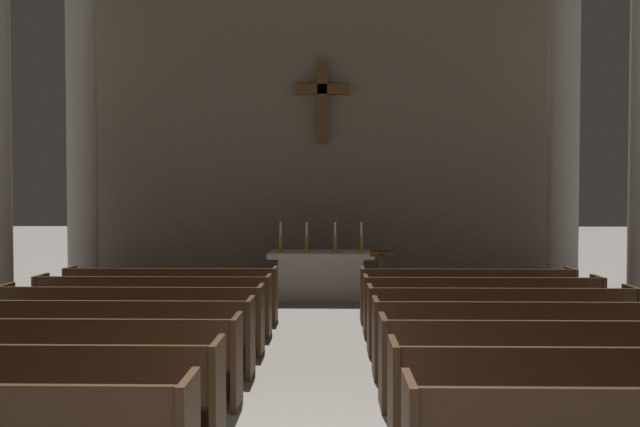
{
  "coord_description": "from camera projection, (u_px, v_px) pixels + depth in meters",
  "views": [
    {
      "loc": [
        0.23,
        -4.26,
        2.19
      ],
      "look_at": [
        0.0,
        7.85,
        1.84
      ],
      "focal_mm": 35.25,
      "sensor_mm": 36.0,
      "label": 1
    }
  ],
  "objects": [
    {
      "name": "pew_right_row_6",
      "position": [
        482.0,
        306.0,
        9.67
      ],
      "size": [
        3.63,
        0.5,
        0.95
      ],
      "color": "#422B19",
      "rests_on": "ground"
    },
    {
      "name": "pew_left_row_5",
      "position": [
        132.0,
        319.0,
        8.68
      ],
      "size": [
        3.63,
        0.5,
        0.95
      ],
      "color": "#422B19",
      "rests_on": "ground"
    },
    {
      "name": "pew_right_row_7",
      "position": [
        467.0,
        295.0,
        10.76
      ],
      "size": [
        3.63,
        0.5,
        0.95
      ],
      "color": "#422B19",
      "rests_on": "ground"
    },
    {
      "name": "column_left_third",
      "position": [
        82.0,
        127.0,
        13.43
      ],
      "size": [
        0.95,
        0.95,
        7.49
      ],
      "color": "#ADA89E",
      "rests_on": "ground"
    },
    {
      "name": "pew_right_row_2",
      "position": [
        605.0,
        397.0,
        5.31
      ],
      "size": [
        3.63,
        0.5,
        0.95
      ],
      "color": "#422B19",
      "rests_on": "ground"
    },
    {
      "name": "altar",
      "position": [
        321.0,
        274.0,
        13.22
      ],
      "size": [
        2.2,
        0.9,
        1.01
      ],
      "color": "#BCB7AD",
      "rests_on": "ground"
    },
    {
      "name": "candlestick_inner_right",
      "position": [
        335.0,
        242.0,
        13.19
      ],
      "size": [
        0.16,
        0.16,
        0.62
      ],
      "color": "#B79338",
      "rests_on": "altar"
    },
    {
      "name": "candlestick_inner_left",
      "position": [
        307.0,
        242.0,
        13.2
      ],
      "size": [
        0.16,
        0.16,
        0.62
      ],
      "color": "#B79338",
      "rests_on": "altar"
    },
    {
      "name": "candlestick_outer_left",
      "position": [
        281.0,
        242.0,
        13.21
      ],
      "size": [
        0.16,
        0.16,
        0.62
      ],
      "color": "#B79338",
      "rests_on": "altar"
    },
    {
      "name": "pew_left_row_3",
      "position": [
        65.0,
        361.0,
        6.5
      ],
      "size": [
        3.63,
        0.5,
        0.95
      ],
      "color": "#422B19",
      "rests_on": "ground"
    },
    {
      "name": "apse_with_cross",
      "position": [
        322.0,
        120.0,
        15.15
      ],
      "size": [
        11.26,
        0.49,
        8.02
      ],
      "color": "#706656",
      "rests_on": "ground"
    },
    {
      "name": "pew_left_row_4",
      "position": [
        103.0,
        337.0,
        7.59
      ],
      "size": [
        3.63,
        0.5,
        0.95
      ],
      "color": "#422B19",
      "rests_on": "ground"
    },
    {
      "name": "pew_right_row_3",
      "position": [
        558.0,
        363.0,
        6.4
      ],
      "size": [
        3.63,
        0.5,
        0.95
      ],
      "color": "#422B19",
      "rests_on": "ground"
    },
    {
      "name": "column_right_third",
      "position": [
        564.0,
        126.0,
        13.24
      ],
      "size": [
        0.95,
        0.95,
        7.49
      ],
      "color": "#ADA89E",
      "rests_on": "ground"
    },
    {
      "name": "pew_left_row_6",
      "position": [
        154.0,
        305.0,
        9.77
      ],
      "size": [
        3.63,
        0.5,
        0.95
      ],
      "color": "#422B19",
      "rests_on": "ground"
    },
    {
      "name": "pew_left_row_2",
      "position": [
        11.0,
        394.0,
        5.41
      ],
      "size": [
        3.63,
        0.5,
        0.95
      ],
      "color": "#422B19",
      "rests_on": "ground"
    },
    {
      "name": "pew_left_row_7",
      "position": [
        172.0,
        294.0,
        10.86
      ],
      "size": [
        3.63,
        0.5,
        0.95
      ],
      "color": "#422B19",
      "rests_on": "ground"
    },
    {
      "name": "candlestick_outer_right",
      "position": [
        361.0,
        242.0,
        13.18
      ],
      "size": [
        0.16,
        0.16,
        0.62
      ],
      "color": "#B79338",
      "rests_on": "altar"
    },
    {
      "name": "lectern",
      "position": [
        382.0,
        281.0,
        12.0
      ],
      "size": [
        0.44,
        0.36,
        1.15
      ],
      "color": "#422B19",
      "rests_on": "ground"
    },
    {
      "name": "pew_right_row_4",
      "position": [
        525.0,
        339.0,
        7.49
      ],
      "size": [
        3.63,
        0.5,
        0.95
      ],
      "color": "#422B19",
      "rests_on": "ground"
    },
    {
      "name": "pew_right_row_5",
      "position": [
        501.0,
        320.0,
        8.58
      ],
      "size": [
        3.63,
        0.5,
        0.95
      ],
      "color": "#422B19",
      "rests_on": "ground"
    }
  ]
}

